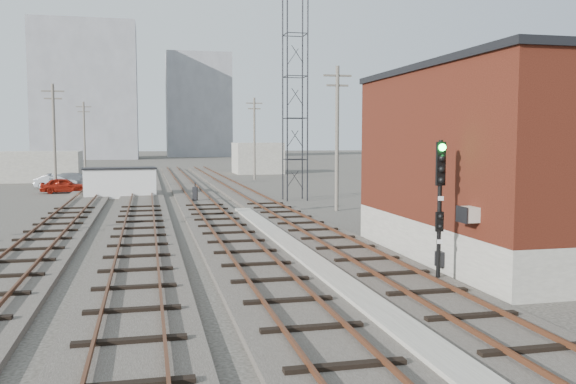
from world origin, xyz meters
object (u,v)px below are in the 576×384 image
object	(u,v)px
signal_mast	(440,198)
site_trailer	(119,182)
car_silver	(58,182)
car_red	(64,185)
switch_stand	(195,194)
car_grey	(76,180)

from	to	relation	value
signal_mast	site_trailer	distance (m)	33.19
car_silver	car_red	bearing A→B (deg)	-162.09
signal_mast	car_silver	size ratio (longest dim) A/B	1.15
switch_stand	car_silver	distance (m)	19.14
signal_mast	switch_stand	world-z (taller)	signal_mast
signal_mast	site_trailer	bearing A→B (deg)	109.17
signal_mast	car_grey	xyz separation A→B (m)	(-15.16, 41.42, -1.97)
car_red	car_silver	world-z (taller)	car_silver
site_trailer	car_red	xyz separation A→B (m)	(-4.68, 4.97, -0.53)
car_red	site_trailer	bearing A→B (deg)	-139.65
switch_stand	car_silver	xyz separation A→B (m)	(-11.18, 15.54, 0.00)
site_trailer	car_silver	xyz separation A→B (m)	(-5.84, 9.93, -0.53)
switch_stand	car_red	distance (m)	14.57
car_silver	switch_stand	bearing A→B (deg)	-139.58
switch_stand	car_silver	bearing A→B (deg)	143.59
signal_mast	car_silver	bearing A→B (deg)	112.07
site_trailer	car_grey	size ratio (longest dim) A/B	1.16
switch_stand	car_red	bearing A→B (deg)	151.28
signal_mast	car_grey	distance (m)	44.15
switch_stand	car_grey	world-z (taller)	switch_stand
site_trailer	car_grey	bearing A→B (deg)	106.94
signal_mast	site_trailer	world-z (taller)	signal_mast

